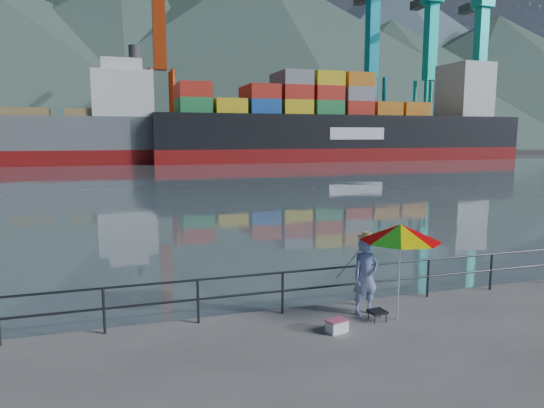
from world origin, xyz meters
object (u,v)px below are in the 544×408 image
Objects in this scene: cooler_bag at (337,326)px; container_ship at (351,126)px; beach_umbrella at (400,233)px; bulk_carrier at (36,135)px; fisherman at (366,276)px.

container_ship reaches higher than cooler_bag.
beach_umbrella is 0.05× the size of bulk_carrier.
bulk_carrier is (-18.00, 71.17, 2.18)m from beach_umbrella.
fisherman is 78.06m from container_ship.
container_ship reaches higher than beach_umbrella.
bulk_carrier is at bearing 179.19° from container_ship.
fisherman is 1.56m from cooler_bag.
beach_umbrella is at bearing -50.34° from fisherman.
container_ship is at bearing -0.81° from bulk_carrier.
fisherman is 0.04× the size of bulk_carrier.
beach_umbrella is (0.55, -0.55, 1.12)m from fisherman.
cooler_bag is (-1.63, -0.24, -1.91)m from beach_umbrella.
container_ship is at bearing 64.33° from beach_umbrella.
beach_umbrella is 0.03× the size of container_ship.
container_ship is (33.85, 70.44, 3.75)m from beach_umbrella.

